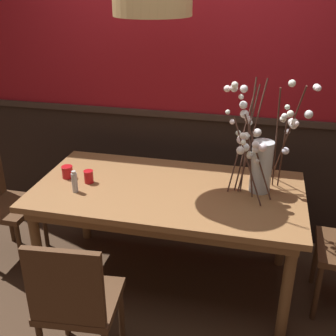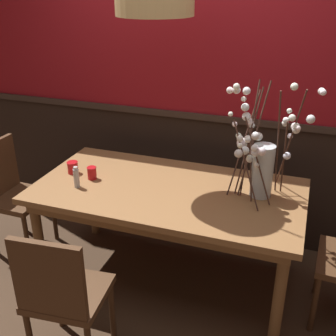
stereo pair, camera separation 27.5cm
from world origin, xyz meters
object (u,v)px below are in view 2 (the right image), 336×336
object	(u,v)px
chair_far_side_left	(169,165)
condiment_bottle	(76,177)
chair_near_side_left	(62,293)
dining_table	(168,199)
chair_head_west_end	(12,190)
candle_holder_nearer_center	(92,173)
vase_with_blossoms	(261,158)
candle_holder_nearer_edge	(73,167)

from	to	relation	value
chair_far_side_left	condiment_bottle	size ratio (longest dim) A/B	6.16
chair_near_side_left	chair_far_side_left	bearing A→B (deg)	90.07
dining_table	condiment_bottle	size ratio (longest dim) A/B	12.04
condiment_bottle	chair_far_side_left	bearing A→B (deg)	74.94
chair_near_side_left	chair_head_west_end	size ratio (longest dim) A/B	0.99
candle_holder_nearer_center	condiment_bottle	bearing A→B (deg)	-103.73
chair_near_side_left	condiment_bottle	size ratio (longest dim) A/B	6.06
vase_with_blossoms	candle_holder_nearer_center	size ratio (longest dim) A/B	8.25
candle_holder_nearer_center	condiment_bottle	world-z (taller)	condiment_bottle
dining_table	candle_holder_nearer_edge	distance (m)	0.75
chair_near_side_left	candle_holder_nearer_edge	size ratio (longest dim) A/B	10.32
chair_far_side_left	condiment_bottle	distance (m)	1.16
chair_near_side_left	candle_holder_nearer_center	bearing A→B (deg)	106.76
chair_near_side_left	candle_holder_nearer_center	xyz separation A→B (m)	(-0.26, 0.85, 0.30)
dining_table	candle_holder_nearer_center	xyz separation A→B (m)	(-0.56, -0.04, 0.13)
chair_far_side_left	vase_with_blossoms	xyz separation A→B (m)	(0.89, -0.78, 0.51)
chair_far_side_left	candle_holder_nearer_edge	size ratio (longest dim) A/B	10.50
dining_table	candle_holder_nearer_center	size ratio (longest dim) A/B	19.96
candle_holder_nearer_center	chair_head_west_end	bearing A→B (deg)	176.92
chair_head_west_end	candle_holder_nearer_center	size ratio (longest dim) A/B	10.16
condiment_bottle	candle_holder_nearer_center	bearing A→B (deg)	76.27
chair_near_side_left	vase_with_blossoms	bearing A→B (deg)	48.35
dining_table	candle_holder_nearer_center	bearing A→B (deg)	-175.97
dining_table	condiment_bottle	xyz separation A→B (m)	(-0.59, -0.19, 0.16)
candle_holder_nearer_center	condiment_bottle	xyz separation A→B (m)	(-0.04, -0.15, 0.03)
vase_with_blossoms	chair_far_side_left	bearing A→B (deg)	138.95
vase_with_blossoms	chair_head_west_end	bearing A→B (deg)	-176.71
chair_near_side_left	condiment_bottle	bearing A→B (deg)	112.53
candle_holder_nearer_edge	chair_head_west_end	bearing A→B (deg)	179.62
vase_with_blossoms	condiment_bottle	bearing A→B (deg)	-165.86
chair_head_west_end	candle_holder_nearer_edge	xyz separation A→B (m)	(0.59, -0.00, 0.29)
chair_near_side_left	candle_holder_nearer_center	world-z (taller)	chair_near_side_left
condiment_bottle	vase_with_blossoms	bearing A→B (deg)	14.14
chair_near_side_left	candle_holder_nearer_edge	bearing A→B (deg)	116.12
dining_table	candle_holder_nearer_edge	size ratio (longest dim) A/B	20.50
chair_near_side_left	chair_head_west_end	bearing A→B (deg)	138.95
dining_table	candle_holder_nearer_edge	world-z (taller)	candle_holder_nearer_edge
chair_near_side_left	chair_head_west_end	world-z (taller)	chair_head_west_end
condiment_bottle	chair_head_west_end	bearing A→B (deg)	165.60
chair_far_side_left	vase_with_blossoms	world-z (taller)	vase_with_blossoms
candle_holder_nearer_center	candle_holder_nearer_edge	size ratio (longest dim) A/B	1.03
dining_table	chair_far_side_left	world-z (taller)	chair_far_side_left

